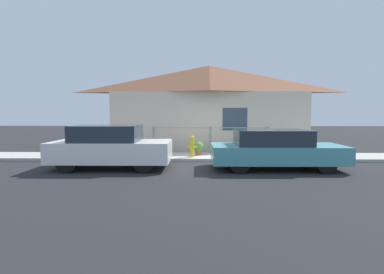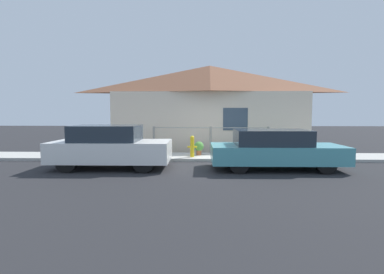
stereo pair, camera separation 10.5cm
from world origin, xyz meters
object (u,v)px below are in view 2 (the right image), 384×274
(fire_hydrant, at_px, (192,146))
(potted_plant_near_hydrant, at_px, (199,147))
(potted_plant_by_fence, at_px, (143,149))
(car_left, at_px, (110,147))
(car_right, at_px, (275,149))
(potted_plant_corner, at_px, (264,147))

(fire_hydrant, height_order, potted_plant_near_hydrant, fire_hydrant)
(fire_hydrant, xyz_separation_m, potted_plant_by_fence, (-2.01, 0.60, -0.20))
(car_left, xyz_separation_m, potted_plant_near_hydrant, (2.87, 2.33, -0.27))
(car_right, distance_m, potted_plant_by_fence, 5.30)
(car_left, xyz_separation_m, potted_plant_by_fence, (0.61, 2.39, -0.36))
(car_right, relative_size, potted_plant_near_hydrant, 7.61)
(car_right, height_order, potted_plant_near_hydrant, car_right)
(potted_plant_by_fence, bearing_deg, fire_hydrant, -16.54)
(fire_hydrant, bearing_deg, potted_plant_corner, 10.43)
(car_left, xyz_separation_m, fire_hydrant, (2.62, 1.80, -0.16))
(potted_plant_near_hydrant, xyz_separation_m, potted_plant_by_fence, (-2.26, 0.07, -0.09))
(fire_hydrant, relative_size, potted_plant_corner, 1.29)
(potted_plant_near_hydrant, bearing_deg, car_left, -140.97)
(car_left, bearing_deg, potted_plant_corner, 22.47)
(potted_plant_corner, bearing_deg, potted_plant_near_hydrant, 179.88)
(car_left, bearing_deg, potted_plant_near_hydrant, 38.52)
(fire_hydrant, bearing_deg, car_right, -33.49)
(potted_plant_by_fence, xyz_separation_m, potted_plant_corner, (4.87, -0.07, 0.10))
(car_left, distance_m, potted_plant_by_fence, 2.49)
(fire_hydrant, distance_m, potted_plant_corner, 2.91)
(potted_plant_by_fence, bearing_deg, car_left, -104.26)
(car_left, distance_m, potted_plant_near_hydrant, 3.71)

